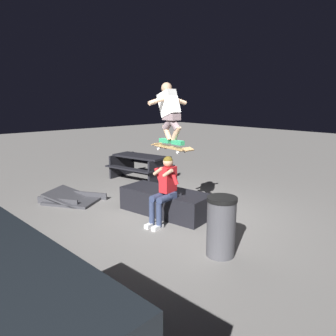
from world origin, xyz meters
TOP-DOWN VIEW (x-y plane):
  - ground_plane at (0.00, 0.00)m, footprint 40.00×40.00m
  - ledge_box_main at (0.25, 0.05)m, footprint 2.11×1.12m
  - person_sitting_on_ledge at (-0.16, 0.44)m, footprint 0.60×0.78m
  - skateboard at (-0.32, 0.41)m, footprint 1.03×0.24m
  - skater_airborne at (-0.27, 0.41)m, footprint 0.62×0.89m
  - kicker_ramp at (2.36, 1.17)m, footprint 1.49×1.40m
  - picnic_table_back at (3.03, -1.42)m, footprint 1.94×1.66m
  - trash_bin at (-1.76, 0.68)m, footprint 0.48×0.48m

SIDE VIEW (x-z plane):
  - ground_plane at x=0.00m, z-range 0.00..0.00m
  - kicker_ramp at x=2.36m, z-range -0.12..0.24m
  - ledge_box_main at x=0.25m, z-range 0.00..0.51m
  - trash_bin at x=-1.76m, z-range 0.00..0.97m
  - picnic_table_back at x=3.03m, z-range 0.12..0.87m
  - person_sitting_on_ledge at x=-0.16m, z-range 0.08..1.43m
  - skateboard at x=-0.32m, z-range 1.49..1.61m
  - skater_airborne at x=-0.27m, z-range 1.68..2.80m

